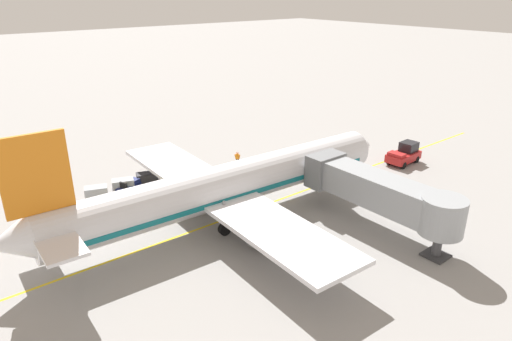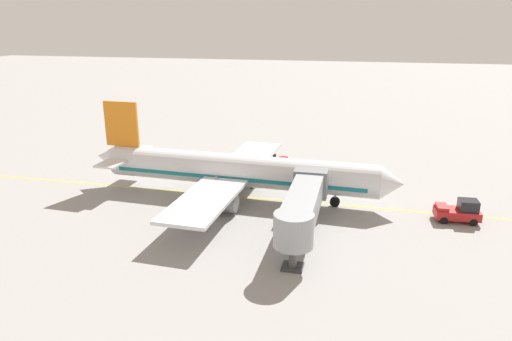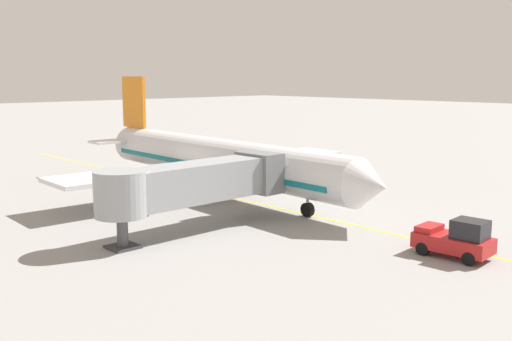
{
  "view_description": "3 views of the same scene",
  "coord_description": "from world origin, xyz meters",
  "px_view_note": "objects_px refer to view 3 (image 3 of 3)",
  "views": [
    {
      "loc": [
        29.75,
        -21.77,
        19.25
      ],
      "look_at": [
        -0.73,
        2.64,
        3.43
      ],
      "focal_mm": 31.85,
      "sensor_mm": 36.0,
      "label": 1
    },
    {
      "loc": [
        49.47,
        12.68,
        19.79
      ],
      "look_at": [
        2.21,
        1.57,
        4.13
      ],
      "focal_mm": 32.52,
      "sensor_mm": 36.0,
      "label": 2
    },
    {
      "loc": [
        33.05,
        38.89,
        10.62
      ],
      "look_at": [
        -2.03,
        1.86,
        2.32
      ],
      "focal_mm": 40.61,
      "sensor_mm": 36.0,
      "label": 3
    }
  ],
  "objects_px": {
    "baggage_tug_lead": "(262,168)",
    "ground_crew_wing_walker": "(248,181)",
    "jet_bridge": "(194,183)",
    "baggage_cart_front": "(279,168)",
    "baggage_tug_trailing": "(230,173)",
    "pushback_tractor": "(456,239)",
    "ground_crew_loader": "(357,182)",
    "baggage_cart_third_in_train": "(245,163)",
    "baggage_tug_spare": "(331,174)",
    "ground_crew_marshaller": "(329,183)",
    "baggage_cart_second_in_train": "(262,165)",
    "parked_airliner": "(217,160)"
  },
  "relations": [
    {
      "from": "baggage_tug_lead",
      "to": "ground_crew_wing_walker",
      "type": "height_order",
      "value": "ground_crew_wing_walker"
    },
    {
      "from": "jet_bridge",
      "to": "baggage_cart_front",
      "type": "relative_size",
      "value": 4.9
    },
    {
      "from": "baggage_tug_trailing",
      "to": "pushback_tractor",
      "type": "bearing_deg",
      "value": 75.61
    },
    {
      "from": "ground_crew_wing_walker",
      "to": "jet_bridge",
      "type": "bearing_deg",
      "value": 32.75
    },
    {
      "from": "pushback_tractor",
      "to": "ground_crew_loader",
      "type": "bearing_deg",
      "value": -126.04
    },
    {
      "from": "baggage_cart_front",
      "to": "baggage_cart_third_in_train",
      "type": "height_order",
      "value": "same"
    },
    {
      "from": "baggage_cart_third_in_train",
      "to": "ground_crew_wing_walker",
      "type": "bearing_deg",
      "value": 49.36
    },
    {
      "from": "pushback_tractor",
      "to": "baggage_cart_front",
      "type": "bearing_deg",
      "value": -114.94
    },
    {
      "from": "ground_crew_wing_walker",
      "to": "ground_crew_loader",
      "type": "height_order",
      "value": "same"
    },
    {
      "from": "baggage_tug_spare",
      "to": "ground_crew_marshaller",
      "type": "relative_size",
      "value": 1.58
    },
    {
      "from": "baggage_cart_front",
      "to": "ground_crew_marshaller",
      "type": "height_order",
      "value": "ground_crew_marshaller"
    },
    {
      "from": "baggage_tug_trailing",
      "to": "baggage_cart_second_in_train",
      "type": "bearing_deg",
      "value": -177.2
    },
    {
      "from": "jet_bridge",
      "to": "pushback_tractor",
      "type": "xyz_separation_m",
      "value": [
        -7.74,
        15.22,
        -2.36
      ]
    },
    {
      "from": "baggage_cart_second_in_train",
      "to": "pushback_tractor",
      "type": "bearing_deg",
      "value": 67.09
    },
    {
      "from": "pushback_tractor",
      "to": "baggage_cart_third_in_train",
      "type": "relative_size",
      "value": 1.53
    },
    {
      "from": "jet_bridge",
      "to": "baggage_cart_front",
      "type": "bearing_deg",
      "value": -150.41
    },
    {
      "from": "parked_airliner",
      "to": "baggage_cart_front",
      "type": "distance_m",
      "value": 11.22
    },
    {
      "from": "baggage_cart_second_in_train",
      "to": "ground_crew_wing_walker",
      "type": "xyz_separation_m",
      "value": [
        7.67,
        6.05,
        0.0
      ]
    },
    {
      "from": "ground_crew_wing_walker",
      "to": "ground_crew_marshaller",
      "type": "distance_m",
      "value": 7.53
    },
    {
      "from": "pushback_tractor",
      "to": "ground_crew_wing_walker",
      "type": "bearing_deg",
      "value": -101.45
    },
    {
      "from": "baggage_tug_trailing",
      "to": "ground_crew_loader",
      "type": "bearing_deg",
      "value": 106.98
    },
    {
      "from": "parked_airliner",
      "to": "baggage_tug_spare",
      "type": "distance_m",
      "value": 13.57
    },
    {
      "from": "baggage_tug_lead",
      "to": "ground_crew_marshaller",
      "type": "height_order",
      "value": "ground_crew_marshaller"
    },
    {
      "from": "parked_airliner",
      "to": "jet_bridge",
      "type": "distance_m",
      "value": 13.02
    },
    {
      "from": "baggage_tug_lead",
      "to": "baggage_cart_front",
      "type": "xyz_separation_m",
      "value": [
        -0.5,
        2.2,
        0.24
      ]
    },
    {
      "from": "baggage_cart_front",
      "to": "ground_crew_wing_walker",
      "type": "xyz_separation_m",
      "value": [
        7.69,
        3.43,
        0.0
      ]
    },
    {
      "from": "baggage_tug_lead",
      "to": "pushback_tractor",
      "type": "bearing_deg",
      "value": 67.59
    },
    {
      "from": "pushback_tractor",
      "to": "ground_crew_wing_walker",
      "type": "distance_m",
      "value": 23.7
    },
    {
      "from": "parked_airliner",
      "to": "ground_crew_marshaller",
      "type": "relative_size",
      "value": 22.08
    },
    {
      "from": "jet_bridge",
      "to": "baggage_tug_spare",
      "type": "bearing_deg",
      "value": -164.29
    },
    {
      "from": "baggage_tug_lead",
      "to": "baggage_cart_third_in_train",
      "type": "xyz_separation_m",
      "value": [
        -0.37,
        -3.18,
        0.24
      ]
    },
    {
      "from": "baggage_tug_trailing",
      "to": "ground_crew_wing_walker",
      "type": "bearing_deg",
      "value": 64.72
    },
    {
      "from": "baggage_cart_front",
      "to": "baggage_cart_third_in_train",
      "type": "relative_size",
      "value": 1.0
    },
    {
      "from": "baggage_cart_second_in_train",
      "to": "ground_crew_wing_walker",
      "type": "distance_m",
      "value": 9.77
    },
    {
      "from": "baggage_tug_lead",
      "to": "baggage_cart_second_in_train",
      "type": "distance_m",
      "value": 0.68
    },
    {
      "from": "baggage_tug_lead",
      "to": "baggage_cart_front",
      "type": "relative_size",
      "value": 0.94
    },
    {
      "from": "parked_airliner",
      "to": "pushback_tractor",
      "type": "bearing_deg",
      "value": 86.03
    },
    {
      "from": "baggage_tug_trailing",
      "to": "ground_crew_marshaller",
      "type": "xyz_separation_m",
      "value": [
        -1.98,
        11.68,
        0.24
      ]
    },
    {
      "from": "baggage_tug_spare",
      "to": "ground_crew_loader",
      "type": "bearing_deg",
      "value": 60.45
    },
    {
      "from": "pushback_tractor",
      "to": "baggage_cart_front",
      "type": "relative_size",
      "value": 1.53
    },
    {
      "from": "jet_bridge",
      "to": "ground_crew_marshaller",
      "type": "bearing_deg",
      "value": -172.9
    },
    {
      "from": "pushback_tractor",
      "to": "baggage_tug_spare",
      "type": "relative_size",
      "value": 1.69
    },
    {
      "from": "baggage_tug_spare",
      "to": "baggage_cart_second_in_train",
      "type": "distance_m",
      "value": 8.09
    },
    {
      "from": "parked_airliner",
      "to": "baggage_tug_trailing",
      "type": "xyz_separation_m",
      "value": [
        -5.77,
        -4.84,
        -2.47
      ]
    },
    {
      "from": "baggage_cart_second_in_train",
      "to": "baggage_cart_third_in_train",
      "type": "relative_size",
      "value": 1.0
    },
    {
      "from": "baggage_cart_second_in_train",
      "to": "ground_crew_wing_walker",
      "type": "bearing_deg",
      "value": 38.27
    },
    {
      "from": "baggage_tug_lead",
      "to": "ground_crew_wing_walker",
      "type": "bearing_deg",
      "value": 38.05
    },
    {
      "from": "parked_airliner",
      "to": "ground_crew_loader",
      "type": "height_order",
      "value": "parked_airliner"
    },
    {
      "from": "ground_crew_wing_walker",
      "to": "ground_crew_marshaller",
      "type": "bearing_deg",
      "value": 128.82
    },
    {
      "from": "baggage_tug_trailing",
      "to": "ground_crew_wing_walker",
      "type": "xyz_separation_m",
      "value": [
        2.74,
        5.81,
        0.24
      ]
    }
  ]
}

